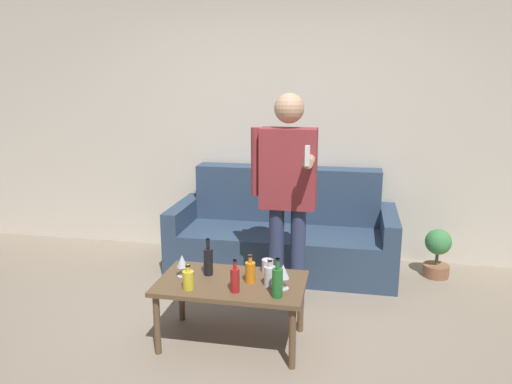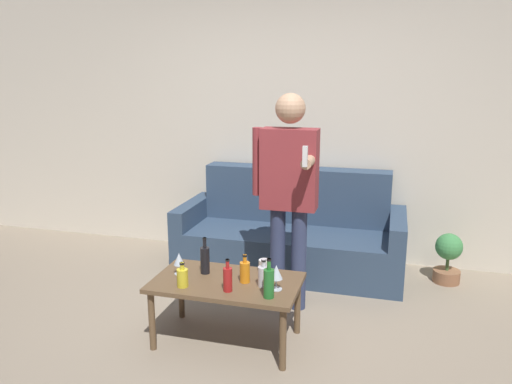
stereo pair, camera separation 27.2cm
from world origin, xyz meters
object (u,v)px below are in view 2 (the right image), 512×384
at_px(coffee_table, 227,287).
at_px(person_standing_front, 288,185).
at_px(couch, 291,235).
at_px(bottle_orange, 182,277).

xyz_separation_m(coffee_table, person_standing_front, (0.28, 0.62, 0.59)).
relative_size(couch, coffee_table, 2.08).
distance_m(couch, coffee_table, 1.45).
bearing_deg(bottle_orange, coffee_table, 34.63).
xyz_separation_m(coffee_table, bottle_orange, (-0.24, -0.17, 0.12)).
bearing_deg(coffee_table, person_standing_front, 65.25).
bearing_deg(couch, coffee_table, -95.87).
bearing_deg(bottle_orange, person_standing_front, 56.10).
bearing_deg(person_standing_front, coffee_table, -114.75).
height_order(coffee_table, person_standing_front, person_standing_front).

